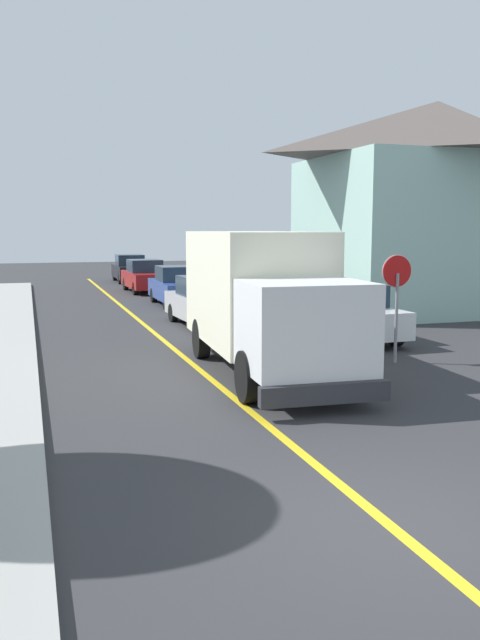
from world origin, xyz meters
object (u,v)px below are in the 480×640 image
at_px(box_truck, 263,295).
at_px(stop_sign, 397,287).
at_px(house_across_street, 434,203).
at_px(parked_car_near, 206,303).
at_px(parked_car_far, 145,277).
at_px(parked_car_mid, 178,287).
at_px(parked_car_furthest, 130,269).
at_px(parked_van_across, 348,313).

relative_size(box_truck, stop_sign, 2.76).
bearing_deg(house_across_street, box_truck, -139.17).
height_order(parked_car_near, parked_car_far, same).
distance_m(parked_car_mid, house_across_street, 11.11).
xyz_separation_m(parked_car_near, parked_car_mid, (0.41, 6.30, 0.00)).
distance_m(box_truck, parked_car_far, 20.07).
bearing_deg(stop_sign, house_across_street, 52.12).
xyz_separation_m(parked_car_mid, parked_car_far, (-0.32, 6.34, 0.00)).
bearing_deg(parked_car_far, parked_car_furthest, 88.19).
relative_size(parked_car_mid, house_across_street, 0.42).
bearing_deg(parked_car_far, stop_sign, -82.19).
distance_m(parked_car_far, house_across_street, 15.11).
distance_m(box_truck, house_across_street, 14.12).
relative_size(parked_car_far, stop_sign, 1.68).
relative_size(parked_car_far, house_across_street, 0.43).
relative_size(parked_car_mid, stop_sign, 1.66).
height_order(parked_car_furthest, house_across_street, house_across_street).
relative_size(box_truck, parked_van_across, 1.64).
distance_m(parked_car_far, stop_sign, 20.25).
bearing_deg(stop_sign, parked_car_mid, 100.04).
height_order(parked_car_furthest, stop_sign, stop_sign).
bearing_deg(parked_van_across, parked_car_far, 100.70).
xyz_separation_m(parked_car_near, parked_van_across, (3.24, -4.05, 0.00)).
distance_m(box_truck, parked_van_across, 5.20).
distance_m(parked_car_near, parked_car_far, 12.64).
height_order(box_truck, parked_van_across, box_truck).
distance_m(box_truck, parked_car_mid, 13.77).
distance_m(parked_car_near, parked_van_across, 5.18).
height_order(parked_van_across, stop_sign, stop_sign).
xyz_separation_m(parked_car_mid, stop_sign, (2.42, -13.70, 1.06)).
bearing_deg(house_across_street, parked_car_far, 131.86).
relative_size(parked_car_near, parked_van_across, 1.01).
distance_m(parked_van_across, stop_sign, 3.54).
bearing_deg(parked_car_mid, parked_car_furthest, 90.48).
bearing_deg(parked_car_furthest, parked_car_mid, -89.52).
bearing_deg(parked_car_near, stop_sign, -69.06).
relative_size(box_truck, parked_car_near, 1.63).
distance_m(parked_car_far, parked_van_across, 16.98).
xyz_separation_m(parked_car_far, parked_car_furthest, (0.21, 6.71, 0.00)).
relative_size(parked_car_furthest, stop_sign, 1.67).
xyz_separation_m(parked_car_far, stop_sign, (2.75, -20.04, 1.06)).
bearing_deg(house_across_street, parked_car_furthest, 118.53).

